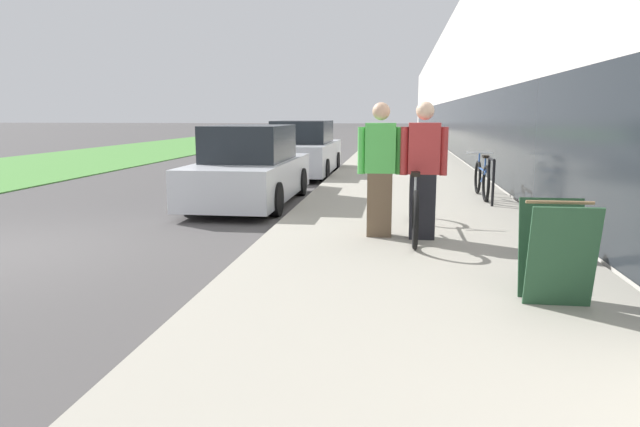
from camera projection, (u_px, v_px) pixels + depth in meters
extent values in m
cube|color=gray|center=(402.00, 151.00, 27.07)|extent=(4.05, 70.00, 0.13)
cube|color=silver|center=(524.00, 91.00, 33.42)|extent=(10.00, 70.00, 6.22)
cube|color=#1E2328|center=(437.00, 123.00, 34.40)|extent=(0.10, 63.00, 2.20)
cube|color=#478438|center=(180.00, 145.00, 32.65)|extent=(7.13, 70.00, 0.03)
torus|color=black|center=(412.00, 197.00, 8.85)|extent=(0.06, 0.73, 0.73)
torus|color=black|center=(415.00, 220.00, 6.90)|extent=(0.06, 0.73, 0.73)
cylinder|color=#B7BCC1|center=(414.00, 191.00, 7.84)|extent=(0.04, 1.70, 0.04)
cylinder|color=#B7BCC1|center=(414.00, 203.00, 7.47)|extent=(0.04, 1.01, 0.33)
cylinder|color=#B7BCC1|center=(415.00, 186.00, 7.19)|extent=(0.03, 0.03, 0.30)
cube|color=black|center=(416.00, 174.00, 7.16)|extent=(0.11, 0.22, 0.05)
cylinder|color=#B7BCC1|center=(412.00, 173.00, 8.63)|extent=(0.03, 0.03, 0.32)
cylinder|color=silver|center=(413.00, 163.00, 8.61)|extent=(0.52, 0.03, 0.03)
cube|color=black|center=(422.00, 206.00, 7.50)|extent=(0.33, 0.24, 0.86)
cube|color=#B23333|center=(424.00, 148.00, 7.37)|extent=(0.40, 0.24, 0.66)
cylinder|color=#B23333|center=(404.00, 151.00, 7.41)|extent=(0.10, 0.10, 0.62)
cylinder|color=#B23333|center=(444.00, 151.00, 7.34)|extent=(0.10, 0.10, 0.62)
sphere|color=beige|center=(425.00, 111.00, 7.29)|extent=(0.23, 0.23, 0.23)
cube|color=brown|center=(380.00, 205.00, 7.66)|extent=(0.33, 0.24, 0.86)
cube|color=#4CB74C|center=(381.00, 148.00, 7.53)|extent=(0.40, 0.24, 0.66)
cylinder|color=#4CB74C|center=(362.00, 151.00, 7.57)|extent=(0.10, 0.10, 0.62)
cylinder|color=#4CB74C|center=(400.00, 151.00, 7.50)|extent=(0.10, 0.10, 0.62)
sphere|color=tan|center=(381.00, 111.00, 7.45)|extent=(0.23, 0.23, 0.23)
cylinder|color=black|center=(493.00, 183.00, 10.15)|extent=(0.05, 0.05, 0.82)
cylinder|color=black|center=(488.00, 180.00, 10.69)|extent=(0.05, 0.05, 0.82)
cylinder|color=black|center=(492.00, 159.00, 10.35)|extent=(0.05, 0.55, 0.05)
torus|color=black|center=(478.00, 177.00, 11.80)|extent=(0.06, 0.69, 0.69)
torus|color=black|center=(486.00, 184.00, 10.69)|extent=(0.06, 0.69, 0.69)
cylinder|color=#2D56A8|center=(482.00, 170.00, 11.21)|extent=(0.04, 0.96, 0.04)
cylinder|color=#2D56A8|center=(484.00, 176.00, 11.01)|extent=(0.04, 0.58, 0.32)
cylinder|color=#2D56A8|center=(485.00, 164.00, 10.83)|extent=(0.03, 0.03, 0.28)
cube|color=black|center=(486.00, 157.00, 10.81)|extent=(0.11, 0.22, 0.05)
cylinder|color=#2D56A8|center=(479.00, 160.00, 11.65)|extent=(0.03, 0.03, 0.30)
cylinder|color=silver|center=(480.00, 153.00, 11.62)|extent=(0.52, 0.03, 0.03)
cube|color=#23472D|center=(562.00, 258.00, 4.76)|extent=(0.56, 0.20, 0.89)
cube|color=#23472D|center=(551.00, 248.00, 5.11)|extent=(0.56, 0.20, 0.89)
cylinder|color=#93704C|center=(560.00, 202.00, 4.86)|extent=(0.56, 0.03, 0.03)
cube|color=silver|center=(251.00, 178.00, 11.24)|extent=(1.65, 4.39, 0.72)
cube|color=#1E2328|center=(250.00, 143.00, 11.12)|extent=(1.42, 2.19, 0.68)
cylinder|color=black|center=(233.00, 181.00, 12.67)|extent=(0.22, 0.60, 0.60)
cylinder|color=black|center=(300.00, 182.00, 12.46)|extent=(0.22, 0.60, 0.60)
cylinder|color=black|center=(190.00, 198.00, 10.09)|extent=(0.22, 0.60, 0.60)
cylinder|color=black|center=(274.00, 199.00, 9.89)|extent=(0.22, 0.60, 0.60)
cube|color=silver|center=(303.00, 157.00, 16.54)|extent=(1.74, 4.60, 0.80)
cube|color=#1E2328|center=(303.00, 132.00, 16.42)|extent=(1.49, 2.30, 0.63)
cylinder|color=black|center=(285.00, 161.00, 18.04)|extent=(0.22, 0.60, 0.60)
cylinder|color=black|center=(336.00, 162.00, 17.82)|extent=(0.22, 0.60, 0.60)
cylinder|color=black|center=(265.00, 169.00, 15.35)|extent=(0.22, 0.60, 0.60)
cylinder|color=black|center=(325.00, 170.00, 15.13)|extent=(0.22, 0.60, 0.60)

